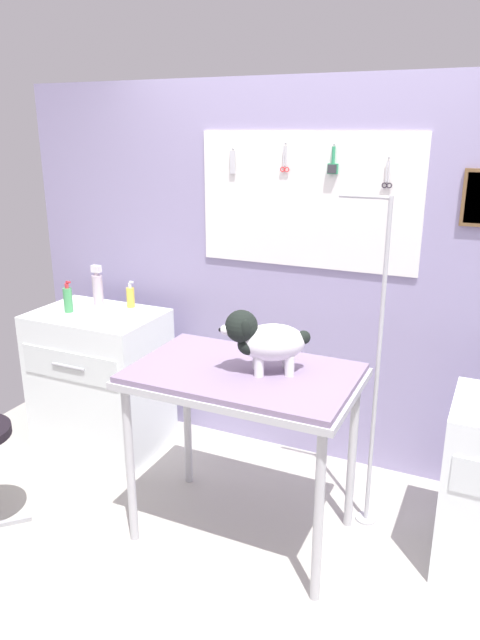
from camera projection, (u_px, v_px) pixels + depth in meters
ground at (220, 579)px, 2.79m from camera, size 4.40×4.00×0.04m
rear_wall_panel at (314, 277)px, 3.53m from camera, size 4.00×0.11×2.30m
grooming_table at (243, 387)px, 2.84m from camera, size 1.09×0.69×0.92m
grooming_arm at (375, 382)px, 2.94m from camera, size 0.30×0.11×1.73m
dog at (264, 340)px, 2.73m from camera, size 0.41×0.32×0.31m
counter_left at (101, 379)px, 3.83m from camera, size 0.80×0.58×0.91m
spray_bottle_tall at (98, 288)px, 3.84m from camera, size 0.07×0.07×0.26m
pump_bottle_white at (131, 297)px, 3.79m from camera, size 0.05×0.05×0.18m
conditioner_bottle at (68, 299)px, 3.69m from camera, size 0.06×0.06×0.20m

